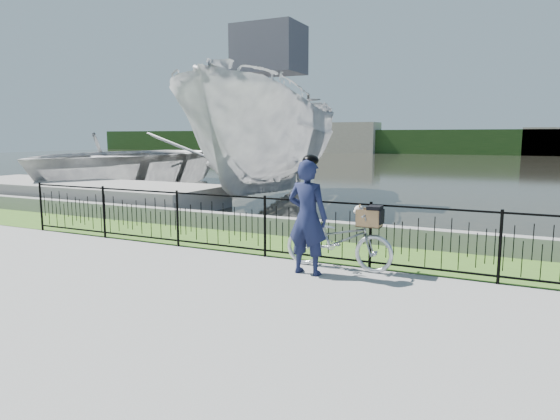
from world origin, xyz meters
The scene contains 13 objects.
ground centered at (0.00, 0.00, 0.00)m, with size 120.00×120.00×0.00m, color gray.
grass_strip centered at (0.00, 2.60, 0.00)m, with size 60.00×2.00×0.01m, color #416A21.
water centered at (0.00, 33.00, 0.00)m, with size 120.00×120.00×0.00m, color black.
quay_wall centered at (0.00, 3.60, 0.20)m, with size 60.00×0.30×0.40m, color gray.
fence centered at (0.00, 1.60, 0.58)m, with size 14.00×0.06×1.15m, color black, non-canonical shape.
far_treeline centered at (0.00, 60.00, 1.50)m, with size 120.00×6.00×3.00m, color #244219.
far_building_left centered at (-18.00, 58.00, 2.00)m, with size 8.00×4.00×4.00m, color #A69C85.
far_building_right centered at (6.00, 58.50, 1.60)m, with size 6.00×3.00×3.20m, color #A69C85.
dock centered at (-10.00, 5.50, 0.35)m, with size 10.00×3.00×0.70m, color gray.
bicycle_rig centered at (0.52, 1.40, 0.51)m, with size 1.89×0.66×1.13m.
cyclist centered at (0.16, 0.87, 0.96)m, with size 0.71×0.50×1.94m.
boat_near centered at (-4.65, 8.92, 2.14)m, with size 5.67×11.09×5.89m.
boat_far centered at (-12.37, 10.15, 1.20)m, with size 9.62×12.49×2.39m.
Camera 1 is at (3.22, -6.46, 2.23)m, focal length 32.00 mm.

